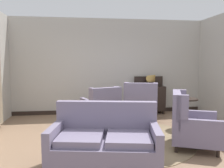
# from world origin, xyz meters

# --- Properties ---
(ground) EXTENTS (8.34, 8.34, 0.00)m
(ground) POSITION_xyz_m (0.00, 0.00, 0.00)
(ground) COLOR #896B51
(wall_back) EXTENTS (6.12, 0.08, 2.91)m
(wall_back) POSITION_xyz_m (0.00, 2.76, 1.46)
(wall_back) COLOR #BCB7AD
(wall_back) RESTS_ON ground
(baseboard_back) EXTENTS (5.96, 0.03, 0.12)m
(baseboard_back) POSITION_xyz_m (0.00, 2.71, 0.06)
(baseboard_back) COLOR black
(baseboard_back) RESTS_ON ground
(area_rug) EXTENTS (2.93, 2.93, 0.01)m
(area_rug) POSITION_xyz_m (0.00, 0.30, 0.01)
(area_rug) COLOR #847051
(area_rug) RESTS_ON ground
(coffee_table) EXTENTS (0.90, 0.90, 0.44)m
(coffee_table) POSITION_xyz_m (0.05, 0.15, 0.36)
(coffee_table) COLOR black
(coffee_table) RESTS_ON ground
(porcelain_vase) EXTENTS (0.17, 0.17, 0.36)m
(porcelain_vase) POSITION_xyz_m (0.10, 0.14, 0.60)
(porcelain_vase) COLOR #4C7A66
(porcelain_vase) RESTS_ON coffee_table
(settee) EXTENTS (1.71, 1.11, 0.98)m
(settee) POSITION_xyz_m (-0.52, -1.00, 0.41)
(settee) COLOR slate
(settee) RESTS_ON ground
(armchair_back_corner) EXTENTS (1.02, 0.99, 1.09)m
(armchair_back_corner) POSITION_xyz_m (0.64, 1.33, 0.46)
(armchair_back_corner) COLOR slate
(armchair_back_corner) RESTS_ON ground
(armchair_near_window) EXTENTS (1.10, 1.10, 1.04)m
(armchair_near_window) POSITION_xyz_m (1.14, -0.36, 0.44)
(armchair_near_window) COLOR slate
(armchair_near_window) RESTS_ON ground
(armchair_foreground_right) EXTENTS (1.02, 1.09, 0.99)m
(armchair_foreground_right) POSITION_xyz_m (-0.38, 1.34, 0.42)
(armchair_foreground_right) COLOR slate
(armchair_foreground_right) RESTS_ON ground
(side_table) EXTENTS (0.54, 0.54, 0.73)m
(side_table) POSITION_xyz_m (1.62, 0.81, 0.44)
(side_table) COLOR black
(side_table) RESTS_ON ground
(sideboard) EXTENTS (0.91, 0.36, 1.15)m
(sideboard) POSITION_xyz_m (1.22, 2.47, 0.50)
(sideboard) COLOR black
(sideboard) RESTS_ON ground
(gramophone) EXTENTS (0.44, 0.50, 0.49)m
(gramophone) POSITION_xyz_m (1.27, 2.38, 1.09)
(gramophone) COLOR black
(gramophone) RESTS_ON sideboard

